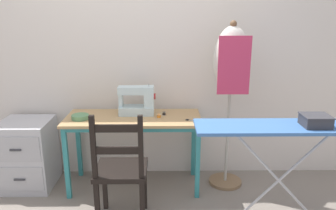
# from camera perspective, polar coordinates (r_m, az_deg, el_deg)

# --- Properties ---
(ground_plane) EXTENTS (14.00, 14.00, 0.00)m
(ground_plane) POSITION_cam_1_polar(r_m,az_deg,el_deg) (3.11, -6.12, -16.05)
(ground_plane) COLOR gray
(wall_back) EXTENTS (10.00, 0.05, 2.55)m
(wall_back) POSITION_cam_1_polar(r_m,az_deg,el_deg) (3.23, -5.85, 9.34)
(wall_back) COLOR silver
(wall_back) RESTS_ON ground_plane
(sewing_table) EXTENTS (1.25, 0.51, 0.71)m
(sewing_table) POSITION_cam_1_polar(r_m,az_deg,el_deg) (3.06, -6.05, -3.67)
(sewing_table) COLOR tan
(sewing_table) RESTS_ON ground_plane
(sewing_machine) EXTENTS (0.34, 0.15, 0.29)m
(sewing_machine) POSITION_cam_1_polar(r_m,az_deg,el_deg) (3.07, -5.16, 0.66)
(sewing_machine) COLOR silver
(sewing_machine) RESTS_ON sewing_table
(fabric_bowl) EXTENTS (0.15, 0.15, 0.04)m
(fabric_bowl) POSITION_cam_1_polar(r_m,az_deg,el_deg) (3.06, -15.03, -1.99)
(fabric_bowl) COLOR #56895B
(fabric_bowl) RESTS_ON sewing_table
(scissors) EXTENTS (0.12, 0.08, 0.01)m
(scissors) POSITION_cam_1_polar(r_m,az_deg,el_deg) (2.93, 3.82, -2.65)
(scissors) COLOR silver
(scissors) RESTS_ON sewing_table
(thread_spool_near_machine) EXTENTS (0.04, 0.04, 0.04)m
(thread_spool_near_machine) POSITION_cam_1_polar(r_m,az_deg,el_deg) (2.99, -1.60, -1.94)
(thread_spool_near_machine) COLOR orange
(thread_spool_near_machine) RESTS_ON sewing_table
(thread_spool_mid_table) EXTENTS (0.04, 0.04, 0.03)m
(thread_spool_mid_table) POSITION_cam_1_polar(r_m,az_deg,el_deg) (3.06, -0.70, -1.52)
(thread_spool_mid_table) COLOR black
(thread_spool_mid_table) RESTS_ON sewing_table
(wooden_chair) EXTENTS (0.40, 0.38, 0.95)m
(wooden_chair) POSITION_cam_1_polar(r_m,az_deg,el_deg) (2.61, -8.22, -11.32)
(wooden_chair) COLOR black
(wooden_chair) RESTS_ON ground_plane
(filing_cabinet) EXTENTS (0.46, 0.47, 0.66)m
(filing_cabinet) POSITION_cam_1_polar(r_m,az_deg,el_deg) (3.44, -23.17, -7.85)
(filing_cabinet) COLOR #B7B7BC
(filing_cabinet) RESTS_ON ground_plane
(dress_form) EXTENTS (0.33, 0.32, 1.57)m
(dress_form) POSITION_cam_1_polar(r_m,az_deg,el_deg) (3.02, 10.93, 6.17)
(dress_form) COLOR #846647
(dress_form) RESTS_ON ground_plane
(ironing_board) EXTENTS (1.28, 0.32, 0.87)m
(ironing_board) POSITION_cam_1_polar(r_m,az_deg,el_deg) (2.51, 19.51, -4.37)
(ironing_board) COLOR #3D6BAD
(ironing_board) RESTS_ON ground_plane
(storage_box) EXTENTS (0.19, 0.17, 0.08)m
(storage_box) POSITION_cam_1_polar(r_m,az_deg,el_deg) (2.54, 24.31, -2.48)
(storage_box) COLOR #333338
(storage_box) RESTS_ON ironing_board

